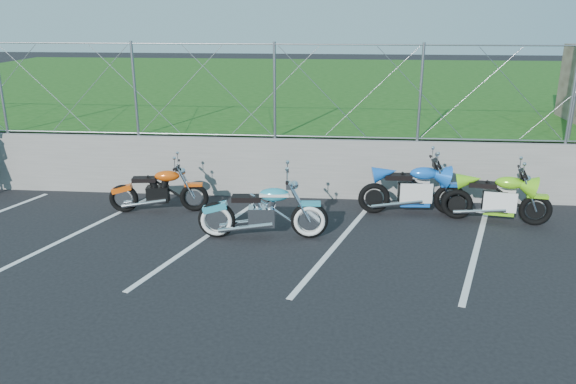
# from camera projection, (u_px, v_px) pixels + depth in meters

# --- Properties ---
(ground) EXTENTS (90.00, 90.00, 0.00)m
(ground) POSITION_uv_depth(u_px,v_px,m) (192.00, 261.00, 9.18)
(ground) COLOR black
(ground) RESTS_ON ground
(retaining_wall) EXTENTS (30.00, 0.22, 1.30)m
(retaining_wall) POSITION_uv_depth(u_px,v_px,m) (230.00, 166.00, 12.30)
(retaining_wall) COLOR slate
(retaining_wall) RESTS_ON ground
(grass_field) EXTENTS (30.00, 20.00, 1.30)m
(grass_field) POSITION_uv_depth(u_px,v_px,m) (278.00, 98.00, 21.77)
(grass_field) COLOR #1B4713
(grass_field) RESTS_ON ground
(chain_link_fence) EXTENTS (28.00, 0.03, 2.00)m
(chain_link_fence) POSITION_uv_depth(u_px,v_px,m) (227.00, 90.00, 11.79)
(chain_link_fence) COLOR gray
(chain_link_fence) RESTS_ON retaining_wall
(parking_lines) EXTENTS (18.29, 4.31, 0.01)m
(parking_lines) POSITION_uv_depth(u_px,v_px,m) (271.00, 240.00, 10.03)
(parking_lines) COLOR silver
(parking_lines) RESTS_ON ground
(cruiser_turquoise) EXTENTS (2.34, 0.74, 1.16)m
(cruiser_turquoise) POSITION_uv_depth(u_px,v_px,m) (265.00, 213.00, 9.99)
(cruiser_turquoise) COLOR black
(cruiser_turquoise) RESTS_ON ground
(naked_orange) EXTENTS (1.99, 0.68, 1.00)m
(naked_orange) POSITION_uv_depth(u_px,v_px,m) (160.00, 192.00, 11.30)
(naked_orange) COLOR black
(naked_orange) RESTS_ON ground
(sportbike_green) EXTENTS (2.03, 0.72, 1.06)m
(sportbike_green) POSITION_uv_depth(u_px,v_px,m) (498.00, 200.00, 10.73)
(sportbike_green) COLOR black
(sportbike_green) RESTS_ON ground
(sportbike_blue) EXTENTS (2.14, 0.76, 1.11)m
(sportbike_blue) POSITION_uv_depth(u_px,v_px,m) (414.00, 191.00, 11.18)
(sportbike_blue) COLOR black
(sportbike_blue) RESTS_ON ground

